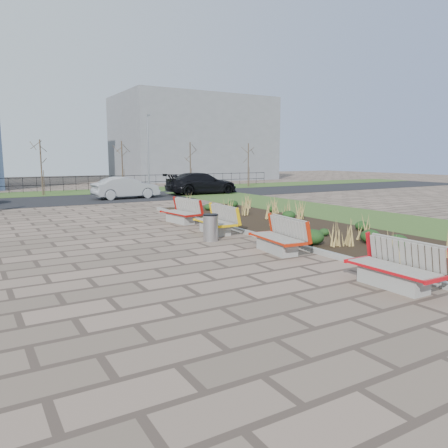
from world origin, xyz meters
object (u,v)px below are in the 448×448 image
car_silver (126,188)px  car_black (202,183)px  lamp_east (148,154)px  bench_a (393,265)px  bench_c (215,220)px  litter_bin (211,228)px  bench_d (180,211)px  bench_b (277,236)px

car_silver → car_black: bearing=-88.5°
car_black → lamp_east: size_ratio=0.92×
car_silver → bench_a: bearing=173.1°
bench_a → car_silver: (1.48, 22.70, 0.24)m
car_black → lamp_east: 5.55m
bench_c → lamp_east: (5.00, 19.78, 2.54)m
bench_a → litter_bin: 6.71m
bench_a → lamp_east: bearing=79.5°
lamp_east → car_silver: bearing=-125.5°
bench_a → bench_d: same height
litter_bin → car_silver: bearing=81.8°
bench_a → litter_bin: size_ratio=2.36×
bench_d → bench_b: bearing=-97.1°
car_silver → car_black: (6.01, 0.49, 0.08)m
bench_b → car_silver: bearing=91.5°
bench_d → litter_bin: bench_d is taller
bench_c → car_black: size_ratio=0.38×
bench_c → lamp_east: size_ratio=0.35×
lamp_east → car_black: bearing=-60.6°
bench_a → litter_bin: bench_a is taller
bench_b → car_black: size_ratio=0.38×
bench_b → car_silver: 18.66m
car_silver → litter_bin: bearing=168.7°
bench_b → car_black: bearing=74.6°
litter_bin → car_black: (8.32, 16.52, 0.38)m
bench_d → car_black: bearing=51.5°
bench_c → litter_bin: bench_c is taller
car_black → lamp_east: bearing=29.8°
bench_c → bench_d: size_ratio=1.00×
car_black → bench_d: bearing=149.1°
bench_a → car_silver: size_ratio=0.48×
car_black → litter_bin: bearing=153.7°
bench_a → bench_c: 7.84m
bench_b → bench_d: (0.00, 6.78, 0.00)m
bench_c → bench_d: same height
bench_a → bench_c: size_ratio=1.00×
car_silver → lamp_east: (3.52, 4.93, 2.30)m
bench_a → bench_b: bearing=89.7°
bench_b → bench_a: bearing=-84.0°
bench_c → bench_d: 3.04m
bench_c → bench_d: bearing=91.6°
lamp_east → litter_bin: bearing=-105.5°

